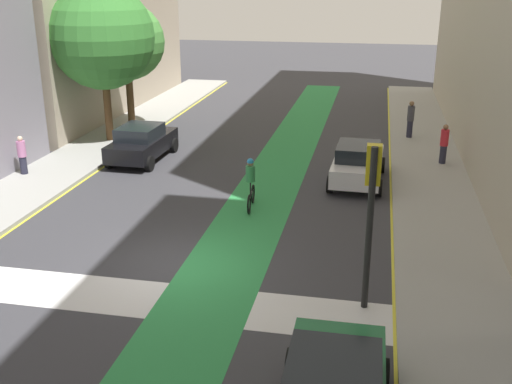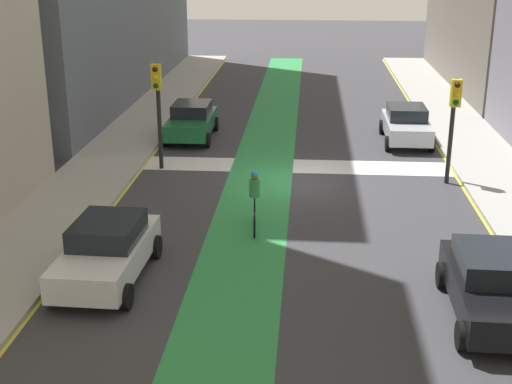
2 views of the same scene
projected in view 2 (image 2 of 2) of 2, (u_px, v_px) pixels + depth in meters
ground_plane at (296, 182)px, 25.64m from camera, size 120.00×120.00×0.00m
bike_lane_paint at (259, 181)px, 25.74m from camera, size 2.40×60.00×0.01m
crosswalk_band at (297, 166)px, 27.52m from camera, size 12.00×1.80×0.01m
sidewalk_left at (505, 185)px, 25.08m from camera, size 3.00×60.00×0.15m
curb_stripe_left at (463, 186)px, 25.21m from camera, size 0.16×60.00×0.01m
sidewalk_right at (95, 175)px, 26.15m from camera, size 3.00×60.00×0.15m
curb_stripe_right at (134, 178)px, 26.07m from camera, size 0.16×60.00×0.01m
traffic_signal_near_right at (158, 96)px, 26.19m from camera, size 0.35×0.52×4.07m
traffic_signal_near_left at (454, 111)px, 24.55m from camera, size 0.35×0.52×3.83m
car_green_right_near at (192, 121)px, 31.31m from camera, size 2.05×4.21×1.57m
car_white_right_far at (107, 250)px, 17.94m from camera, size 2.13×4.25×1.57m
car_black_left_far at (493, 285)px, 16.10m from camera, size 2.11×4.24×1.57m
car_silver_left_near at (406, 124)px, 30.67m from camera, size 2.05×4.21×1.57m
cyclist_in_lane at (255, 199)px, 21.06m from camera, size 0.32×1.73×1.86m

